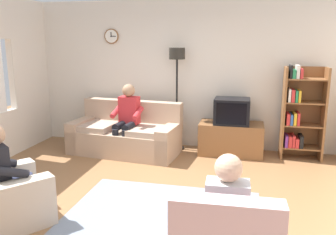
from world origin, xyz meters
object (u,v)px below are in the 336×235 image
at_px(floor_lamp, 177,71).
at_px(person_in_left_armchair, 7,170).
at_px(person_on_couch, 127,116).
at_px(person_in_right_armchair, 227,211).
at_px(bookshelf, 300,113).
at_px(armchair_near_window, 1,199).
at_px(couch, 126,136).
at_px(tv_stand, 231,139).
at_px(tv, 232,111).

distance_m(floor_lamp, person_in_left_armchair, 3.39).
xyz_separation_m(person_on_couch, person_in_right_armchair, (1.88, -2.91, -0.09)).
bearing_deg(bookshelf, armchair_near_window, -138.29).
xyz_separation_m(armchair_near_window, person_on_couch, (0.55, 2.57, 0.41)).
height_order(couch, floor_lamp, floor_lamp).
distance_m(floor_lamp, person_in_right_armchair, 3.71).
xyz_separation_m(tv_stand, floor_lamp, (-1.00, 0.10, 1.17)).
bearing_deg(person_in_left_armchair, person_on_couch, 78.70).
height_order(tv_stand, person_on_couch, person_on_couch).
distance_m(tv, person_in_left_armchair, 3.69).
xyz_separation_m(bookshelf, armchair_near_window, (-3.44, -3.07, -0.50)).
bearing_deg(floor_lamp, couch, -153.74).
relative_size(tv, bookshelf, 0.38).
bearing_deg(tv_stand, couch, -170.18).
bearing_deg(tv, bookshelf, 4.82).
height_order(couch, armchair_near_window, same).
bearing_deg(armchair_near_window, tv_stand, 52.23).
xyz_separation_m(couch, bookshelf, (2.96, 0.39, 0.48)).
relative_size(person_on_couch, person_in_right_armchair, 1.11).
height_order(tv, floor_lamp, floor_lamp).
height_order(tv_stand, floor_lamp, floor_lamp).
bearing_deg(bookshelf, tv_stand, -176.42).
xyz_separation_m(tv, bookshelf, (1.12, 0.09, 0.01)).
distance_m(couch, person_on_couch, 0.41).
bearing_deg(person_in_right_armchair, tv_stand, 91.84).
relative_size(tv, person_on_couch, 0.48).
height_order(floor_lamp, armchair_near_window, floor_lamp).
xyz_separation_m(armchair_near_window, person_in_left_armchair, (0.05, 0.07, 0.32)).
bearing_deg(tv_stand, person_in_right_armchair, -88.16).
xyz_separation_m(tv, person_in_right_armchair, (0.11, -3.32, -0.18)).
relative_size(couch, armchair_near_window, 1.67).
distance_m(couch, person_in_right_armchair, 3.61).
relative_size(tv, person_in_right_armchair, 0.54).
height_order(floor_lamp, person_on_couch, floor_lamp).
bearing_deg(tv, person_in_right_armchair, -88.14).
bearing_deg(tv_stand, person_in_left_armchair, -127.77).
bearing_deg(bookshelf, tv, -175.18).
xyz_separation_m(person_in_left_armchair, person_in_right_armchair, (2.38, -0.41, 0.00)).
height_order(floor_lamp, person_in_right_armchair, floor_lamp).
distance_m(couch, tv_stand, 1.87).
bearing_deg(person_in_left_armchair, couch, 80.70).
bearing_deg(person_in_right_armchair, bookshelf, 73.48).
relative_size(tv, armchair_near_window, 0.51).
distance_m(tv, bookshelf, 1.12).
distance_m(couch, floor_lamp, 1.48).
xyz_separation_m(bookshelf, person_on_couch, (-2.89, -0.50, -0.09)).
height_order(floor_lamp, person_in_left_armchair, floor_lamp).
bearing_deg(tv, tv_stand, 90.00).
relative_size(couch, floor_lamp, 1.07).
xyz_separation_m(tv_stand, armchair_near_window, (-2.32, -3.00, 0.01)).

